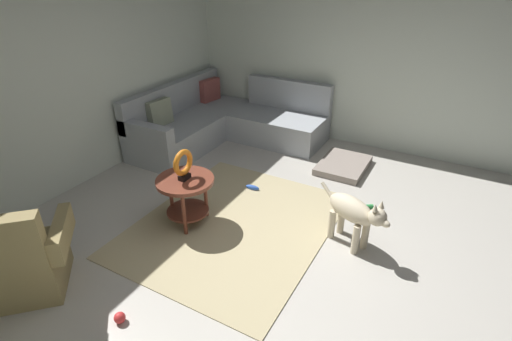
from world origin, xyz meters
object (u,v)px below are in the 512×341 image
(dog_toy_rope, at_px, (366,207))
(dog, at_px, (354,213))
(armchair, at_px, (20,261))
(dog_toy_bone, at_px, (252,187))
(torus_sculpture, at_px, (183,164))
(sectional_couch, at_px, (224,123))
(dog_bed_mat, at_px, (343,165))
(dog_toy_ball, at_px, (120,318))
(side_table, at_px, (186,189))

(dog_toy_rope, bearing_deg, dog, -177.67)
(dog_toy_rope, bearing_deg, armchair, 140.30)
(dog_toy_bone, bearing_deg, torus_sculpture, 163.76)
(dog, xyz_separation_m, dog_toy_rope, (0.71, 0.03, -0.35))
(sectional_couch, bearing_deg, dog_bed_mat, -90.16)
(armchair, relative_size, dog_bed_mat, 1.24)
(dog_toy_ball, relative_size, dog_toy_bone, 0.50)
(dog_toy_bone, bearing_deg, dog_bed_mat, -36.44)
(armchair, bearing_deg, dog_toy_rope, 6.17)
(armchair, distance_m, dog_bed_mat, 3.87)
(torus_sculpture, height_order, dog_bed_mat, torus_sculpture)
(dog_bed_mat, distance_m, dog_toy_rope, 0.99)
(sectional_couch, relative_size, dog_bed_mat, 2.81)
(dog_bed_mat, height_order, dog_toy_bone, dog_bed_mat)
(sectional_couch, relative_size, side_table, 3.75)
(side_table, height_order, dog, dog)
(dog_toy_bone, bearing_deg, dog, -107.97)
(dog, bearing_deg, dog_bed_mat, -135.23)
(dog_toy_bone, bearing_deg, side_table, 163.76)
(dog_toy_rope, relative_size, dog_toy_bone, 0.93)
(torus_sculpture, bearing_deg, dog, -73.66)
(dog_toy_ball, xyz_separation_m, dog_toy_rope, (2.51, -1.27, -0.02))
(dog_toy_ball, bearing_deg, dog_toy_rope, -26.77)
(dog_toy_rope, bearing_deg, dog_toy_bone, 100.96)
(sectional_couch, distance_m, dog, 2.95)
(dog, bearing_deg, dog_toy_rope, -152.99)
(sectional_couch, relative_size, torus_sculpture, 6.90)
(dog_bed_mat, relative_size, dog_toy_bone, 4.44)
(dog, bearing_deg, torus_sculpture, -48.98)
(torus_sculpture, bearing_deg, dog_toy_bone, -16.24)
(armchair, height_order, dog_toy_rope, armchair)
(sectional_couch, distance_m, side_table, 2.21)
(side_table, distance_m, dog_bed_mat, 2.33)
(dog_bed_mat, bearing_deg, torus_sculpture, 151.92)
(sectional_couch, xyz_separation_m, dog_toy_rope, (-0.84, -2.48, -0.26))
(sectional_couch, bearing_deg, dog_toy_ball, -160.19)
(sectional_couch, distance_m, dog_toy_rope, 2.63)
(side_table, relative_size, dog, 0.76)
(sectional_couch, height_order, torus_sculpture, sectional_couch)
(dog, relative_size, dog_toy_rope, 4.72)
(dog, height_order, dog_toy_bone, dog)
(dog_bed_mat, xyz_separation_m, dog_toy_ball, (-3.35, 0.73, 0.00))
(sectional_couch, xyz_separation_m, dog_toy_ball, (-3.36, -1.21, -0.24))
(sectional_couch, height_order, side_table, sectional_couch)
(armchair, height_order, dog_toy_ball, armchair)
(dog_bed_mat, relative_size, dog_toy_rope, 4.77)
(sectional_couch, relative_size, dog_toy_bone, 12.50)
(armchair, distance_m, dog_toy_ball, 0.98)
(armchair, distance_m, side_table, 1.57)
(dog_toy_ball, height_order, dog_toy_rope, dog_toy_ball)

